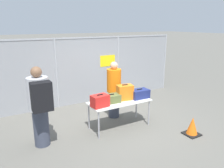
% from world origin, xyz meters
% --- Properties ---
extents(ground_plane, '(120.00, 120.00, 0.00)m').
position_xyz_m(ground_plane, '(0.00, 0.00, 0.00)').
color(ground_plane, '#605E56').
extents(fence_section, '(7.04, 0.07, 2.29)m').
position_xyz_m(fence_section, '(0.01, 2.19, 1.20)').
color(fence_section, '#9EA0A5').
rests_on(fence_section, ground_plane).
extents(inspection_table, '(1.65, 0.70, 0.74)m').
position_xyz_m(inspection_table, '(-0.16, -0.09, 0.68)').
color(inspection_table, silver).
rests_on(inspection_table, ground_plane).
extents(suitcase_red, '(0.44, 0.32, 0.32)m').
position_xyz_m(suitcase_red, '(-0.78, -0.18, 0.89)').
color(suitcase_red, red).
rests_on(suitcase_red, inspection_table).
extents(suitcase_olive, '(0.47, 0.33, 0.23)m').
position_xyz_m(suitcase_olive, '(-0.40, -0.06, 0.84)').
color(suitcase_olive, '#566033').
rests_on(suitcase_olive, inspection_table).
extents(suitcase_orange, '(0.46, 0.33, 0.42)m').
position_xyz_m(suitcase_orange, '(0.03, -0.04, 0.94)').
color(suitcase_orange, orange).
rests_on(suitcase_orange, inspection_table).
extents(suitcase_navy, '(0.51, 0.32, 0.26)m').
position_xyz_m(suitcase_navy, '(0.45, -0.14, 0.86)').
color(suitcase_navy, navy).
rests_on(suitcase_navy, inspection_table).
extents(traveler_hooded, '(0.46, 0.71, 1.84)m').
position_xyz_m(traveler_hooded, '(-2.18, -0.04, 1.01)').
color(traveler_hooded, '#383D4C').
rests_on(traveler_hooded, ground_plane).
extents(security_worker_near, '(0.41, 0.41, 1.67)m').
position_xyz_m(security_worker_near, '(0.06, 0.59, 0.87)').
color(security_worker_near, '#383D4C').
rests_on(security_worker_near, ground_plane).
extents(utility_trailer, '(4.31, 2.10, 0.67)m').
position_xyz_m(utility_trailer, '(1.20, 3.52, 0.39)').
color(utility_trailer, white).
rests_on(utility_trailer, ground_plane).
extents(traffic_cone, '(0.37, 0.37, 0.46)m').
position_xyz_m(traffic_cone, '(1.20, -1.36, 0.21)').
color(traffic_cone, black).
rests_on(traffic_cone, ground_plane).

